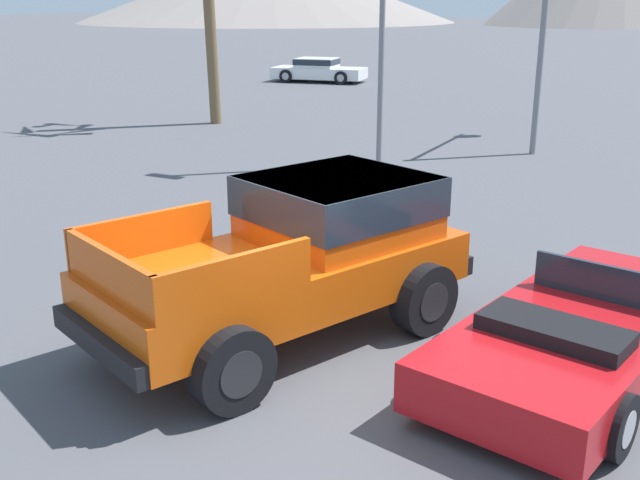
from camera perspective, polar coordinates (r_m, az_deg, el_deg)
ground_plane at (r=8.80m, az=-2.35°, el=-8.68°), size 320.00×320.00×0.00m
orange_pickup_truck at (r=9.03m, az=-1.33°, el=-0.67°), size 3.60×5.18×1.87m
red_convertible_car at (r=8.72m, az=19.21°, el=-6.83°), size 2.75×4.84×1.11m
parked_car_white at (r=37.92m, az=-0.14°, el=12.85°), size 4.78×2.54×1.15m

